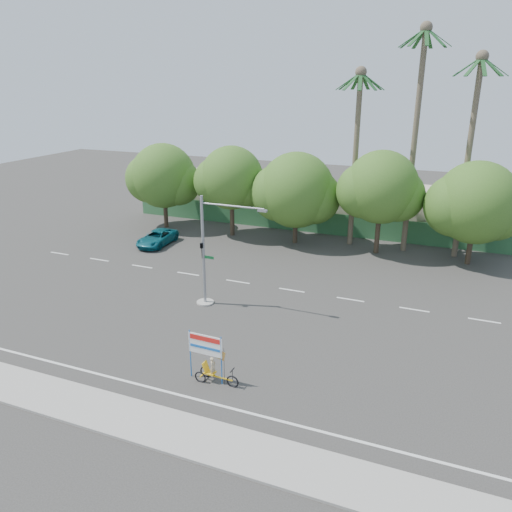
% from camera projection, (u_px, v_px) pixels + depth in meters
% --- Properties ---
extents(ground, '(120.00, 120.00, 0.00)m').
position_uv_depth(ground, '(212.00, 339.00, 27.50)').
color(ground, '#33302D').
rests_on(ground, ground).
extents(sidewalk_near, '(50.00, 2.40, 0.12)m').
position_uv_depth(sidewalk_near, '(131.00, 419.00, 20.93)').
color(sidewalk_near, gray).
rests_on(sidewalk_near, ground).
extents(fence, '(38.00, 0.08, 2.00)m').
position_uv_depth(fence, '(317.00, 223.00, 45.92)').
color(fence, '#336B3D').
rests_on(fence, ground).
extents(building_left, '(12.00, 8.00, 4.00)m').
position_uv_depth(building_left, '(238.00, 193.00, 53.05)').
color(building_left, beige).
rests_on(building_left, ground).
extents(building_right, '(14.00, 8.00, 3.60)m').
position_uv_depth(building_right, '(413.00, 211.00, 46.75)').
color(building_right, beige).
rests_on(building_right, ground).
extents(tree_far_left, '(7.14, 6.00, 7.96)m').
position_uv_depth(tree_far_left, '(163.00, 178.00, 46.57)').
color(tree_far_left, '#473828').
rests_on(tree_far_left, ground).
extents(tree_left, '(6.66, 5.60, 8.07)m').
position_uv_depth(tree_left, '(231.00, 180.00, 43.99)').
color(tree_left, '#473828').
rests_on(tree_left, ground).
extents(tree_center, '(7.62, 6.40, 7.85)m').
position_uv_depth(tree_center, '(296.00, 192.00, 42.07)').
color(tree_center, '#473828').
rests_on(tree_center, ground).
extents(tree_right, '(6.90, 5.80, 8.36)m').
position_uv_depth(tree_right, '(381.00, 190.00, 39.34)').
color(tree_right, '#473828').
rests_on(tree_right, ground).
extents(tree_far_right, '(7.38, 6.20, 7.94)m').
position_uv_depth(tree_far_right, '(475.00, 205.00, 37.06)').
color(tree_far_right, '#473828').
rests_on(tree_far_right, ground).
extents(palm_tall, '(3.73, 3.79, 17.45)m').
position_uv_depth(palm_tall, '(417.00, 121.00, 38.16)').
color(palm_tall, '#70604C').
rests_on(palm_tall, ground).
extents(palm_mid, '(3.73, 3.79, 15.45)m').
position_uv_depth(palm_mid, '(471.00, 137.00, 37.11)').
color(palm_mid, '#70604C').
rests_on(palm_mid, ground).
extents(palm_short, '(3.73, 3.79, 14.45)m').
position_uv_depth(palm_short, '(356.00, 140.00, 40.29)').
color(palm_short, '#70604C').
rests_on(palm_short, ground).
extents(traffic_signal, '(4.72, 1.10, 7.00)m').
position_uv_depth(traffic_signal, '(208.00, 261.00, 30.76)').
color(traffic_signal, gray).
rests_on(traffic_signal, ground).
extents(trike_billboard, '(2.57, 0.60, 2.53)m').
position_uv_depth(trike_billboard, '(210.00, 362.00, 23.31)').
color(trike_billboard, black).
rests_on(trike_billboard, ground).
extents(pickup_truck, '(2.25, 4.57, 1.25)m').
position_uv_depth(pickup_truck, '(157.00, 238.00, 42.77)').
color(pickup_truck, '#0E5A68').
rests_on(pickup_truck, ground).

